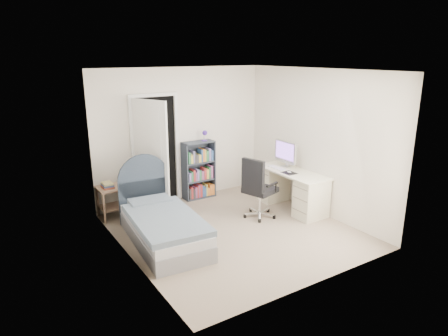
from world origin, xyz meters
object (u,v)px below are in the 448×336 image
bookcase (199,172)px  office_chair (257,186)px  desk (291,188)px  bed (162,224)px  floor_lamp (156,186)px  nightstand (111,194)px

bookcase → office_chair: size_ratio=1.24×
bookcase → desk: size_ratio=0.92×
office_chair → bookcase: bearing=102.7°
bed → office_chair: bed is taller
floor_lamp → bookcase: bearing=18.6°
floor_lamp → office_chair: bearing=-38.3°
floor_lamp → nightstand: bearing=159.3°
bed → desk: (2.52, -0.03, 0.12)m
nightstand → bed: bearing=-73.9°
nightstand → office_chair: 2.50m
bed → bookcase: bearing=44.4°
nightstand → bookcase: bearing=2.7°
bed → office_chair: bearing=-2.3°
bookcase → desk: 1.80m
nightstand → floor_lamp: (0.72, -0.27, 0.09)m
bookcase → nightstand: bearing=-177.3°
nightstand → desk: desk is taller
office_chair → bed: bearing=177.7°
bed → floor_lamp: 1.10m
desk → office_chair: desk is taller
nightstand → bookcase: bookcase is taller
floor_lamp → desk: (2.18, -1.04, -0.12)m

